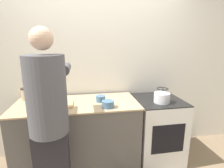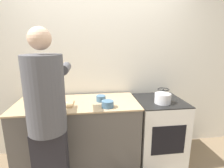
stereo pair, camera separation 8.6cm
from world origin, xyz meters
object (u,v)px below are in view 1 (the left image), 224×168
object	(u,v)px
knife	(59,103)
kettle	(162,96)
person	(49,119)
bowl_prep	(101,99)
cutting_board	(57,105)
canister_jar	(27,94)
oven	(157,129)

from	to	relation	value
knife	kettle	size ratio (longest dim) A/B	0.89
knife	kettle	distance (m)	1.29
person	bowl_prep	size ratio (longest dim) A/B	14.34
cutting_board	canister_jar	distance (m)	0.53
bowl_prep	kettle	bearing A→B (deg)	-9.46
kettle	bowl_prep	xyz separation A→B (m)	(-0.78, 0.13, -0.03)
cutting_board	knife	world-z (taller)	knife
cutting_board	canister_jar	xyz separation A→B (m)	(-0.42, 0.31, 0.07)
knife	canister_jar	xyz separation A→B (m)	(-0.44, 0.28, 0.06)
oven	kettle	bearing A→B (deg)	-98.07
person	canister_jar	size ratio (longest dim) A/B	11.18
knife	canister_jar	world-z (taller)	canister_jar
person	kettle	xyz separation A→B (m)	(1.31, 0.44, 0.00)
kettle	canister_jar	world-z (taller)	kettle
knife	oven	bearing A→B (deg)	18.34
kettle	canister_jar	distance (m)	1.77
kettle	cutting_board	bearing A→B (deg)	177.22
person	canister_jar	bearing A→B (deg)	117.03
cutting_board	canister_jar	world-z (taller)	canister_jar
knife	bowl_prep	size ratio (longest dim) A/B	1.47
bowl_prep	canister_jar	world-z (taller)	canister_jar
oven	knife	world-z (taller)	knife
bowl_prep	knife	bearing A→B (deg)	-176.00
oven	cutting_board	bearing A→B (deg)	-177.20
oven	person	bearing A→B (deg)	-156.70
oven	person	distance (m)	1.54
cutting_board	bowl_prep	world-z (taller)	bowl_prep
person	bowl_prep	world-z (taller)	person
knife	person	bearing A→B (deg)	-76.15
kettle	knife	bearing A→B (deg)	175.82
person	canister_jar	world-z (taller)	person
person	oven	bearing A→B (deg)	23.30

